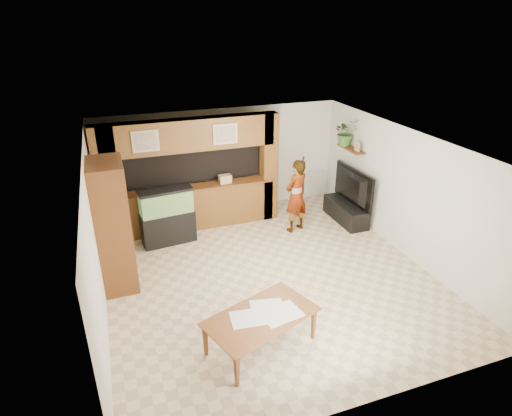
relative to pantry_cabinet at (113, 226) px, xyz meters
name	(u,v)px	position (x,y,z in m)	size (l,w,h in m)	color
floor	(268,275)	(2.70, -0.69, -1.20)	(6.50, 6.50, 0.00)	#CDB58E
ceiling	(270,145)	(2.70, -0.69, 1.40)	(6.50, 6.50, 0.00)	white
wall_back	(221,161)	(2.70, 2.56, 0.10)	(6.00, 6.00, 0.00)	silver
wall_left	(95,242)	(-0.30, -0.69, 0.10)	(6.50, 6.50, 0.00)	silver
wall_right	(406,193)	(5.70, -0.69, 0.10)	(6.50, 6.50, 0.00)	silver
partition	(188,173)	(1.75, 1.94, 0.12)	(4.20, 0.99, 2.60)	brown
wall_clock	(91,185)	(-0.27, 0.31, 0.70)	(0.05, 0.25, 0.25)	black
wall_shelf	(351,149)	(5.55, 1.26, 0.50)	(0.25, 0.90, 0.04)	brown
pantry_cabinet	(113,226)	(0.00, 0.00, 0.00)	(0.60, 0.98, 2.39)	brown
trash_can	(129,267)	(0.17, 0.11, -0.95)	(0.27, 0.27, 0.49)	#B2B2B7
aquarium	(167,217)	(1.11, 1.26, -0.58)	(1.14, 0.43, 1.27)	black
tv_stand	(346,212)	(5.35, 0.90, -0.97)	(0.50, 1.38, 0.46)	black
television	(348,187)	(5.35, 0.90, -0.31)	(1.48, 0.19, 0.85)	black
photo_frame	(357,146)	(5.55, 1.00, 0.63)	(0.03, 0.17, 0.22)	tan
potted_plant	(346,132)	(5.52, 1.49, 0.85)	(0.59, 0.51, 0.65)	#376026
person	(296,196)	(3.98, 0.86, -0.34)	(0.63, 0.41, 1.72)	#937D50
microphone	(303,160)	(4.03, 0.70, 0.57)	(0.04, 0.04, 0.16)	black
dining_table	(262,332)	(1.90, -2.52, -0.90)	(1.66, 0.92, 0.58)	brown
newspaper_a	(281,313)	(2.19, -2.55, -0.61)	(0.60, 0.43, 0.01)	silver
newspaper_b	(249,318)	(1.71, -2.49, -0.61)	(0.55, 0.40, 0.01)	silver
newspaper_c	(267,306)	(2.05, -2.32, -0.61)	(0.50, 0.36, 0.01)	silver
counter_box	(225,179)	(2.56, 1.76, -0.06)	(0.28, 0.19, 0.19)	#A08C57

